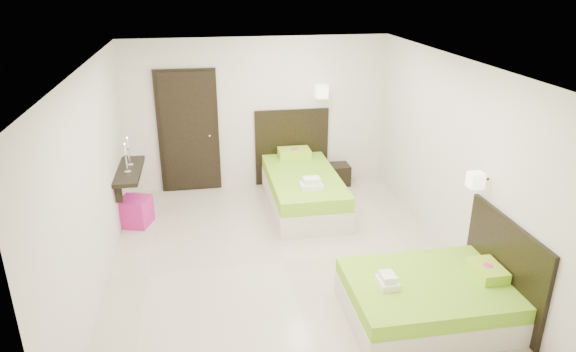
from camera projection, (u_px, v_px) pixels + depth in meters
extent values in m
plane|color=#BDB09C|center=(284.00, 262.00, 6.79)|extent=(5.50, 5.50, 0.00)
cube|color=beige|center=(303.00, 197.00, 8.34)|extent=(1.09, 2.18, 0.35)
cube|color=#6EB11C|center=(303.00, 180.00, 8.24)|extent=(1.08, 2.16, 0.22)
cube|color=black|center=(292.00, 147.00, 9.13)|extent=(1.31, 0.05, 1.36)
cube|color=#A2D627|center=(294.00, 153.00, 8.92)|extent=(0.54, 0.37, 0.15)
cylinder|color=#E0348D|center=(294.00, 149.00, 8.89)|extent=(0.13, 0.13, 0.00)
cube|color=white|center=(311.00, 186.00, 7.63)|extent=(0.33, 0.24, 0.09)
cube|color=white|center=(311.00, 181.00, 7.60)|extent=(0.25, 0.18, 0.09)
cube|color=white|center=(321.00, 92.00, 8.69)|extent=(0.20, 0.20, 0.22)
cylinder|color=#2D2116|center=(320.00, 91.00, 8.77)|extent=(0.03, 0.16, 0.03)
cube|color=beige|center=(427.00, 306.00, 5.66)|extent=(1.77, 1.33, 0.28)
cube|color=#6EB11C|center=(429.00, 288.00, 5.58)|extent=(1.75, 1.31, 0.18)
cube|color=black|center=(504.00, 267.00, 5.65)|extent=(0.05, 1.50, 1.11)
cube|color=#A2D627|center=(487.00, 271.00, 5.63)|extent=(0.30, 0.44, 0.12)
cylinder|color=#E0348D|center=(488.00, 265.00, 5.61)|extent=(0.11, 0.11, 0.00)
cube|color=white|center=(387.00, 283.00, 5.46)|extent=(0.19, 0.27, 0.07)
cube|color=white|center=(388.00, 277.00, 5.43)|extent=(0.15, 0.20, 0.07)
cube|color=white|center=(476.00, 180.00, 5.83)|extent=(0.16, 0.16, 0.18)
cylinder|color=#2D2116|center=(482.00, 180.00, 5.84)|extent=(0.16, 0.03, 0.03)
cube|color=black|center=(337.00, 174.00, 9.24)|extent=(0.42, 0.37, 0.37)
cube|color=#AE176C|center=(135.00, 211.00, 7.74)|extent=(0.53, 0.53, 0.42)
cube|color=black|center=(188.00, 132.00, 8.70)|extent=(1.02, 0.06, 2.14)
cube|color=black|center=(188.00, 133.00, 8.67)|extent=(0.88, 0.04, 2.06)
cylinder|color=silver|center=(210.00, 135.00, 8.71)|extent=(0.03, 0.10, 0.03)
cube|color=black|center=(129.00, 171.00, 7.63)|extent=(0.35, 1.20, 0.06)
cube|color=black|center=(119.00, 193.00, 7.25)|extent=(0.10, 0.04, 0.30)
cube|color=black|center=(126.00, 170.00, 8.08)|extent=(0.10, 0.04, 0.30)
cylinder|color=silver|center=(128.00, 172.00, 7.48)|extent=(0.10, 0.10, 0.02)
cylinder|color=silver|center=(127.00, 164.00, 7.43)|extent=(0.02, 0.02, 0.22)
cone|color=silver|center=(126.00, 156.00, 7.39)|extent=(0.07, 0.07, 0.04)
cylinder|color=white|center=(125.00, 150.00, 7.35)|extent=(0.02, 0.02, 0.15)
sphere|color=#FFB23F|center=(124.00, 144.00, 7.32)|extent=(0.02, 0.02, 0.02)
cylinder|color=silver|center=(130.00, 165.00, 7.75)|extent=(0.10, 0.10, 0.02)
cylinder|color=silver|center=(129.00, 157.00, 7.71)|extent=(0.02, 0.02, 0.22)
cone|color=silver|center=(128.00, 149.00, 7.66)|extent=(0.07, 0.07, 0.04)
cylinder|color=white|center=(128.00, 143.00, 7.62)|extent=(0.02, 0.02, 0.15)
sphere|color=#FFB23F|center=(127.00, 138.00, 7.59)|extent=(0.02, 0.02, 0.02)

